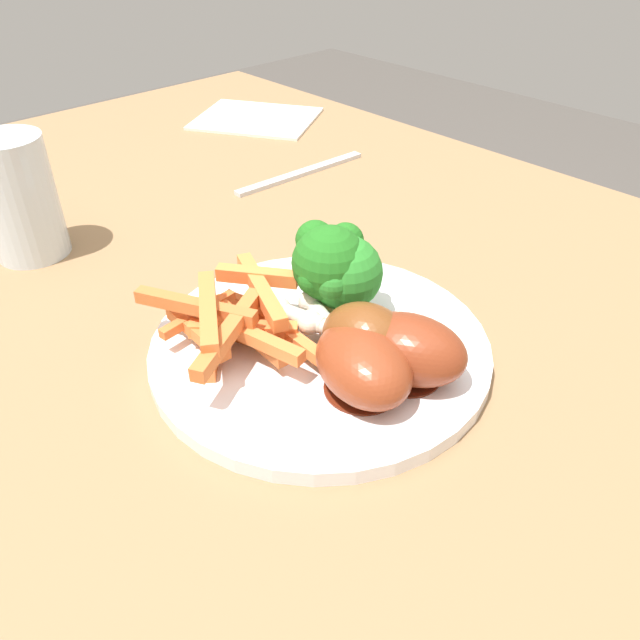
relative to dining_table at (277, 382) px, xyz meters
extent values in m
cube|color=#8E6B47|center=(0.00, 0.00, 0.08)|extent=(1.26, 0.88, 0.03)
cylinder|color=brown|center=(-0.57, 0.38, -0.29)|extent=(0.06, 0.06, 0.70)
cylinder|color=white|center=(0.08, -0.02, 0.10)|extent=(0.26, 0.26, 0.01)
cylinder|color=#8EB559|center=(0.06, 0.01, 0.12)|extent=(0.02, 0.02, 0.03)
sphere|color=#20691C|center=(0.06, 0.01, 0.15)|extent=(0.06, 0.06, 0.06)
sphere|color=#20691C|center=(0.04, 0.02, 0.16)|extent=(0.02, 0.02, 0.02)
sphere|color=#20691C|center=(0.06, -0.01, 0.15)|extent=(0.02, 0.02, 0.02)
sphere|color=#20691C|center=(0.05, 0.03, 0.16)|extent=(0.03, 0.03, 0.03)
sphere|color=#20691C|center=(0.07, 0.02, 0.16)|extent=(0.02, 0.02, 0.02)
sphere|color=#20691C|center=(0.04, 0.01, 0.16)|extent=(0.03, 0.03, 0.03)
sphere|color=#20691C|center=(0.06, 0.03, 0.16)|extent=(0.02, 0.02, 0.02)
cylinder|color=#93BB53|center=(0.07, 0.02, 0.11)|extent=(0.02, 0.02, 0.02)
sphere|color=#2B842A|center=(0.07, 0.02, 0.15)|extent=(0.06, 0.06, 0.06)
sphere|color=#2B842A|center=(0.07, 0.04, 0.15)|extent=(0.02, 0.02, 0.02)
sphere|color=#2B842A|center=(0.07, 0.00, 0.15)|extent=(0.03, 0.03, 0.03)
sphere|color=#2B842A|center=(0.06, 0.00, 0.15)|extent=(0.03, 0.03, 0.03)
cube|color=orange|center=(0.05, -0.06, 0.11)|extent=(0.09, 0.05, 0.01)
cube|color=#C6642F|center=(0.03, -0.02, 0.11)|extent=(0.10, 0.04, 0.01)
cube|color=orange|center=(0.06, -0.04, 0.12)|extent=(0.09, 0.01, 0.01)
cube|color=#CC6831|center=(0.01, -0.08, 0.12)|extent=(0.02, 0.07, 0.01)
cube|color=orange|center=(0.02, -0.09, 0.12)|extent=(0.07, 0.01, 0.01)
cube|color=orange|center=(0.06, -0.07, 0.13)|extent=(0.10, 0.03, 0.01)
cube|color=#C7652F|center=(0.04, -0.06, 0.12)|extent=(0.09, 0.02, 0.01)
cube|color=orange|center=(0.02, -0.08, 0.11)|extent=(0.08, 0.07, 0.01)
cube|color=orange|center=(0.03, -0.04, 0.14)|extent=(0.10, 0.05, 0.01)
cube|color=orange|center=(0.02, -0.03, 0.14)|extent=(0.06, 0.05, 0.01)
cube|color=orange|center=(0.05, -0.06, 0.12)|extent=(0.07, 0.06, 0.01)
cube|color=orange|center=(0.04, -0.09, 0.14)|extent=(0.08, 0.06, 0.01)
cube|color=orange|center=(0.06, -0.09, 0.14)|extent=(0.06, 0.09, 0.01)
cube|color=#CC6731|center=(0.02, -0.09, 0.14)|extent=(0.09, 0.05, 0.01)
cylinder|color=#5E2010|center=(0.14, -0.03, 0.10)|extent=(0.05, 0.05, 0.00)
ellipsoid|color=brown|center=(0.14, -0.03, 0.13)|extent=(0.10, 0.08, 0.05)
cylinder|color=beige|center=(0.08, -0.01, 0.12)|extent=(0.04, 0.02, 0.01)
sphere|color=silver|center=(0.06, -0.01, 0.12)|extent=(0.02, 0.02, 0.02)
cylinder|color=#50240F|center=(0.12, -0.01, 0.10)|extent=(0.05, 0.05, 0.00)
ellipsoid|color=brown|center=(0.12, -0.01, 0.13)|extent=(0.08, 0.07, 0.05)
cylinder|color=beige|center=(0.07, -0.03, 0.13)|extent=(0.04, 0.02, 0.01)
sphere|color=silver|center=(0.05, -0.03, 0.13)|extent=(0.02, 0.02, 0.02)
cylinder|color=#5A1E0F|center=(0.15, 0.00, 0.10)|extent=(0.05, 0.05, 0.00)
ellipsoid|color=maroon|center=(0.15, 0.00, 0.13)|extent=(0.10, 0.08, 0.05)
cylinder|color=beige|center=(0.09, -0.02, 0.13)|extent=(0.04, 0.02, 0.01)
sphere|color=silver|center=(0.08, -0.03, 0.13)|extent=(0.02, 0.02, 0.02)
cube|color=silver|center=(-0.19, 0.20, 0.09)|extent=(0.02, 0.19, 0.00)
cylinder|color=silver|center=(-0.23, -0.11, 0.15)|extent=(0.07, 0.07, 0.12)
cube|color=white|center=(-0.39, 0.29, 0.09)|extent=(0.22, 0.21, 0.00)
camera|label=1|loc=(0.36, -0.28, 0.40)|focal=35.20mm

